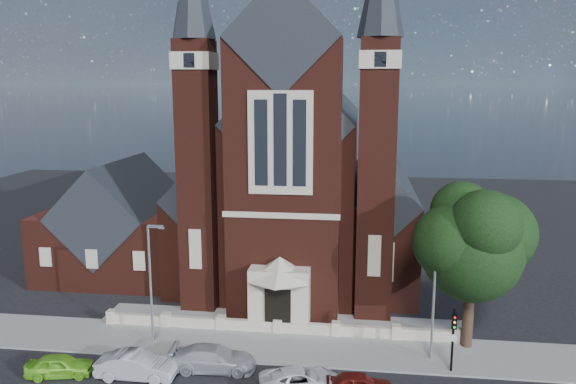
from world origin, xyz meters
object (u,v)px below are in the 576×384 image
(street_tree, at_px, (475,246))
(car_white_suv, at_px, (300,380))
(traffic_signal, at_px, (453,333))
(car_lime_van, at_px, (60,366))
(street_lamp_left, at_px, (152,277))
(car_silver_a, at_px, (136,366))
(church, at_px, (303,178))
(parish_hall, at_px, (122,228))
(street_lamp_right, at_px, (436,290))
(car_silver_b, at_px, (213,358))

(street_tree, relative_size, car_white_suv, 2.32)
(traffic_signal, distance_m, car_lime_van, 23.19)
(street_lamp_left, distance_m, car_silver_a, 5.90)
(church, height_order, parish_hall, church)
(street_lamp_right, height_order, car_silver_a, street_lamp_right)
(street_lamp_right, bearing_deg, street_lamp_left, 180.00)
(church, relative_size, car_lime_van, 9.10)
(church, distance_m, street_tree, 21.38)
(parish_hall, xyz_separation_m, car_white_suv, (18.30, -18.59, -3.37))
(traffic_signal, bearing_deg, street_tree, 64.05)
(street_tree, height_order, street_lamp_right, street_tree)
(car_silver_b, bearing_deg, traffic_signal, -87.10)
(street_lamp_right, distance_m, traffic_signal, 2.71)
(parish_hall, xyz_separation_m, street_lamp_right, (26.09, -14.00, 0.59))
(parish_hall, relative_size, traffic_signal, 3.05)
(street_lamp_right, height_order, car_silver_b, street_lamp_right)
(church, bearing_deg, car_white_suv, -84.42)
(parish_hall, relative_size, street_tree, 1.14)
(car_silver_b, bearing_deg, car_silver_a, 106.64)
(street_tree, distance_m, car_silver_b, 17.53)
(church, xyz_separation_m, street_lamp_left, (-7.91, -18.94, -3.59))
(street_lamp_left, height_order, car_silver_b, street_lamp_left)
(car_lime_van, xyz_separation_m, car_silver_a, (4.57, 0.34, 0.12))
(street_tree, height_order, car_silver_a, street_tree)
(parish_hall, height_order, street_lamp_left, parish_hall)
(street_lamp_left, bearing_deg, street_lamp_right, 0.00)
(parish_hall, height_order, car_lime_van, parish_hall)
(church, distance_m, street_lamp_right, 21.76)
(street_lamp_right, bearing_deg, parish_hall, 151.78)
(parish_hall, relative_size, street_lamp_left, 1.51)
(traffic_signal, bearing_deg, street_lamp_left, 175.24)
(church, bearing_deg, street_lamp_right, -61.96)
(parish_hall, xyz_separation_m, car_silver_b, (12.89, -16.97, -3.27))
(street_lamp_left, distance_m, car_white_suv, 11.87)
(car_silver_a, relative_size, car_silver_b, 0.91)
(parish_hall, distance_m, traffic_signal, 31.20)
(street_lamp_right, relative_size, car_silver_b, 1.58)
(street_tree, bearing_deg, traffic_signal, -115.95)
(street_lamp_left, bearing_deg, car_white_suv, -24.19)
(parish_hall, height_order, street_lamp_right, parish_hall)
(street_tree, relative_size, car_lime_van, 2.79)
(car_silver_b, bearing_deg, church, -10.83)
(parish_hall, bearing_deg, car_silver_a, -64.81)
(car_silver_a, height_order, car_silver_b, car_silver_a)
(street_lamp_left, height_order, car_silver_a, street_lamp_left)
(church, distance_m, car_lime_van, 27.60)
(car_silver_b, bearing_deg, street_lamp_right, -80.07)
(traffic_signal, bearing_deg, car_silver_b, -174.34)
(street_lamp_right, xyz_separation_m, car_silver_a, (-17.41, -4.46, -3.83))
(car_lime_van, bearing_deg, car_silver_a, -98.62)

